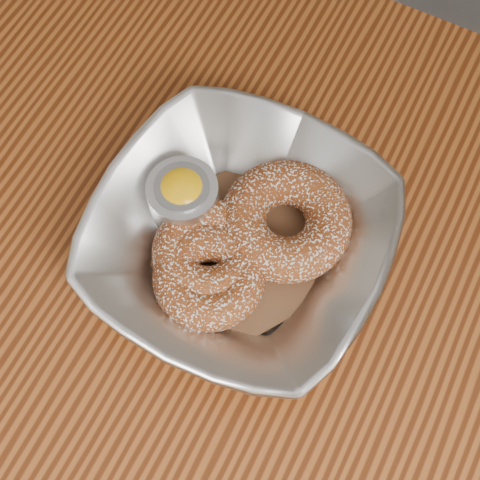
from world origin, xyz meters
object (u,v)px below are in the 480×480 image
at_px(ramekin, 183,198).
at_px(donut_back, 286,221).
at_px(table, 267,391).
at_px(serving_bowl, 240,240).
at_px(donut_extra, 209,252).
at_px(donut_front, 209,277).

bearing_deg(ramekin, donut_back, 14.74).
height_order(table, ramekin, ramekin).
distance_m(table, ramekin, 0.20).
distance_m(donut_back, ramekin, 0.09).
bearing_deg(serving_bowl, ramekin, 169.43).
xyz_separation_m(table, donut_back, (-0.04, 0.11, 0.13)).
height_order(donut_extra, ramekin, ramekin).
bearing_deg(donut_extra, serving_bowl, 46.45).
bearing_deg(ramekin, donut_front, -44.32).
xyz_separation_m(serving_bowl, donut_front, (-0.01, -0.04, -0.00)).
bearing_deg(table, donut_front, 153.21).
bearing_deg(table, serving_bowl, 131.51).
bearing_deg(donut_extra, donut_front, -60.99).
bearing_deg(donut_extra, donut_back, 50.04).
bearing_deg(donut_front, donut_back, 64.79).
distance_m(table, serving_bowl, 0.17).
relative_size(donut_back, donut_front, 1.20).
xyz_separation_m(donut_back, donut_front, (-0.03, -0.07, -0.00)).
xyz_separation_m(donut_back, donut_extra, (-0.04, -0.05, -0.00)).
relative_size(serving_bowl, donut_front, 2.61).
height_order(table, donut_back, donut_back).
distance_m(table, donut_extra, 0.16).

